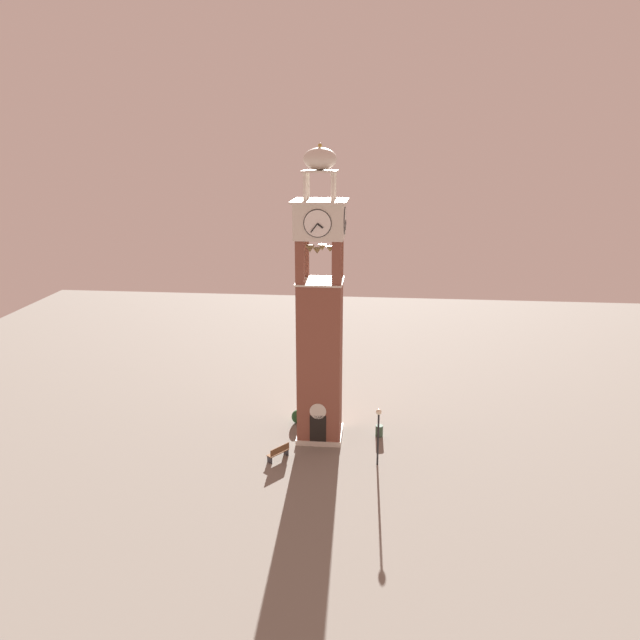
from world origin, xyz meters
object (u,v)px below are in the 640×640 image
park_bench (279,452)px  lamp_post (378,426)px  clock_tower (320,325)px  trash_bin (379,431)px

park_bench → lamp_post: (6.35, -0.07, 2.17)m
clock_tower → lamp_post: 7.60m
lamp_post → clock_tower: bearing=139.0°
park_bench → lamp_post: 6.71m
clock_tower → park_bench: (-2.35, -3.41, -7.62)m
park_bench → lamp_post: bearing=-0.6°
clock_tower → trash_bin: size_ratio=24.50×
trash_bin → park_bench: bearing=-149.3°
clock_tower → trash_bin: clock_tower is taller
clock_tower → lamp_post: (4.00, -3.47, -5.45)m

